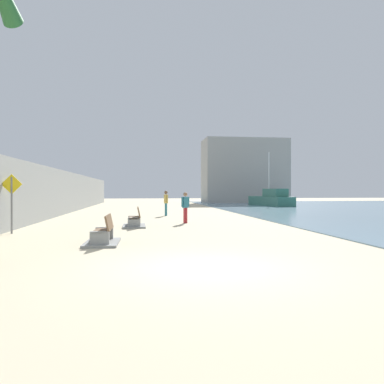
% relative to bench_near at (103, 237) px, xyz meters
% --- Properties ---
extents(ground_plane, '(120.00, 120.00, 0.00)m').
position_rel_bench_near_xyz_m(ground_plane, '(2.66, 13.59, -0.23)').
color(ground_plane, beige).
extents(seawall, '(0.80, 64.00, 3.28)m').
position_rel_bench_near_xyz_m(seawall, '(-4.84, 13.59, 1.41)').
color(seawall, gray).
rests_on(seawall, ground).
extents(bench_near, '(1.12, 2.11, 0.98)m').
position_rel_bench_near_xyz_m(bench_near, '(0.00, 0.00, 0.00)').
color(bench_near, gray).
rests_on(bench_near, ground).
extents(bench_far, '(1.13, 2.12, 0.98)m').
position_rel_bench_near_xyz_m(bench_far, '(0.94, 5.99, 0.00)').
color(bench_far, gray).
rests_on(bench_far, ground).
extents(person_walking, '(0.47, 0.32, 1.70)m').
position_rel_bench_near_xyz_m(person_walking, '(3.66, 7.70, 0.76)').
color(person_walking, '#B22D33').
rests_on(person_walking, ground).
extents(person_standing, '(0.29, 0.50, 1.79)m').
position_rel_bench_near_xyz_m(person_standing, '(2.98, 13.98, 0.82)').
color(person_standing, teal).
rests_on(person_standing, ground).
extents(boat_far_left, '(3.20, 8.02, 6.30)m').
position_rel_bench_near_xyz_m(boat_far_left, '(16.21, 29.63, 0.55)').
color(boat_far_left, '#337060').
rests_on(boat_far_left, water_bay).
extents(pedestrian_sign, '(0.85, 0.08, 2.48)m').
position_rel_bench_near_xyz_m(pedestrian_sign, '(-4.08, 3.57, 1.31)').
color(pedestrian_sign, slate).
rests_on(pedestrian_sign, ground).
extents(harbor_building, '(12.00, 6.00, 9.27)m').
position_rel_bench_near_xyz_m(harbor_building, '(16.21, 41.59, 4.40)').
color(harbor_building, '#9E9E99').
rests_on(harbor_building, ground).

